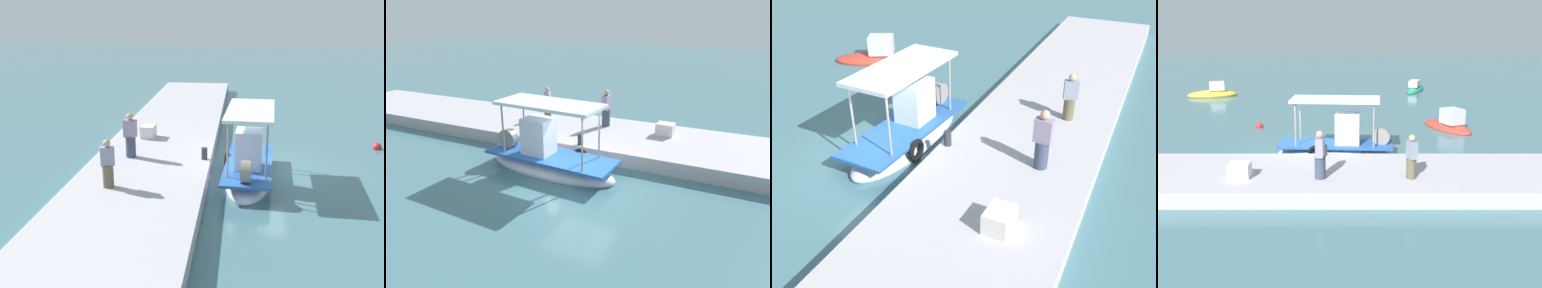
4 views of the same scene
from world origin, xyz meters
TOP-DOWN VIEW (x-y plane):
  - ground_plane at (0.00, 0.00)m, footprint 120.00×120.00m
  - dock_quay at (0.00, -4.25)m, footprint 36.00×4.70m
  - main_fishing_boat at (1.59, -0.41)m, footprint 5.54×2.06m
  - fisherman_near_bollard at (1.05, -5.10)m, footprint 0.43×0.53m
  - fisherman_by_crate at (4.37, -5.09)m, footprint 0.47×0.52m
  - mooring_bollard at (1.04, -2.15)m, footprint 0.24×0.24m
  - cargo_crate at (-1.91, -4.98)m, footprint 0.80×0.65m
  - marker_buoy at (-3.19, 5.58)m, footprint 0.42×0.42m
  - moored_boat_near at (-9.01, 16.68)m, footprint 4.20×2.68m
  - moored_boat_mid at (7.84, 5.26)m, footprint 3.18×4.17m
  - moored_boat_far at (7.83, 19.70)m, footprint 2.70×5.05m

SIDE VIEW (x-z plane):
  - ground_plane at x=0.00m, z-range 0.00..0.00m
  - marker_buoy at x=-3.19m, z-range -0.13..0.30m
  - moored_boat_far at x=7.83m, z-range -0.44..0.75m
  - moored_boat_mid at x=7.84m, z-range -0.53..0.95m
  - moored_boat_near at x=-9.01m, z-range -0.48..0.92m
  - dock_quay at x=0.00m, z-range 0.00..0.60m
  - main_fishing_boat at x=1.59m, z-range -1.06..2.05m
  - mooring_bollard at x=1.04m, z-range 0.60..1.07m
  - cargo_crate at x=-1.91m, z-range 0.60..1.15m
  - fisherman_by_crate at x=4.37m, z-range 0.52..2.17m
  - fisherman_near_bollard at x=1.05m, z-range 0.51..2.31m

